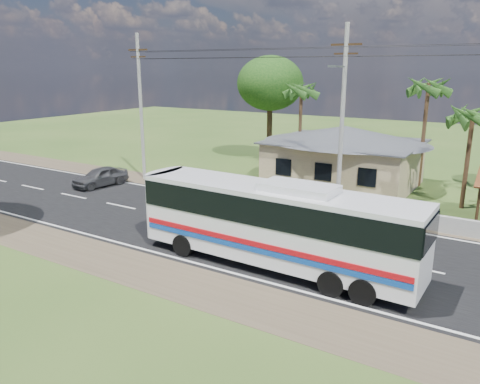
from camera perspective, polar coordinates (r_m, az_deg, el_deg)
The scene contains 11 objects.
ground at distance 25.25m, azimuth 0.12°, elevation -4.83°, with size 120.00×120.00×0.00m, color #2F4C1B.
road at distance 25.25m, azimuth 0.12°, elevation -4.81°, with size 120.00×16.00×0.03m.
house at distance 35.64m, azimuth 12.60°, elevation 5.07°, with size 12.40×10.00×5.00m.
utility_poles at distance 28.59m, azimuth 11.72°, elevation 9.07°, with size 32.80×2.22×11.00m.
palm_near at distance 31.50m, azimuth 26.53°, elevation 8.24°, with size 2.80×2.80×6.70m.
palm_mid at distance 36.33m, azimuth 21.98°, elevation 11.72°, with size 2.80×2.80×8.20m.
palm_far at distance 39.84m, azimuth 7.49°, elevation 12.15°, with size 2.80×2.80×7.70m.
tree_behind_house at distance 43.38m, azimuth 3.70°, elevation 13.04°, with size 6.00×6.00×9.61m.
coach_bus at distance 20.21m, azimuth 4.35°, elevation -3.27°, with size 12.70×2.98×3.93m.
person at distance 27.61m, azimuth 21.07°, elevation -2.47°, with size 0.55×0.36×1.51m, color #1B3D95.
small_car at distance 36.16m, azimuth -16.66°, elevation 1.82°, with size 1.70×4.22×1.44m, color #303133.
Camera 1 is at (12.46, -20.23, 8.56)m, focal length 35.00 mm.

